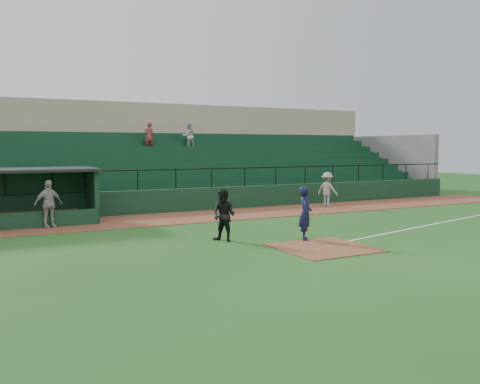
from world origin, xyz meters
name	(u,v)px	position (x,y,z in m)	size (l,w,h in m)	color
ground	(306,243)	(0.00, 0.00, 0.00)	(90.00, 90.00, 0.00)	#1F4F19
warning_track	(212,216)	(0.00, 8.00, 0.01)	(40.00, 4.00, 0.03)	brown
home_plate_dirt	(324,248)	(0.00, -1.00, 0.01)	(3.00, 3.00, 0.03)	brown
foul_line	(440,223)	(8.00, 1.20, 0.01)	(18.00, 0.09, 0.01)	white
stadium_structure	(156,164)	(0.00, 16.46, 2.30)	(38.00, 13.08, 6.40)	black
batter_at_plate	(305,213)	(0.26, 0.44, 0.97)	(1.18, 0.85, 1.95)	black
umpire	(224,215)	(-2.40, 1.63, 0.93)	(0.90, 0.70, 1.86)	black
runner	(327,189)	(7.33, 8.49, 0.98)	(1.23, 0.71, 1.91)	gray
dugout_player_a	(48,204)	(-7.53, 7.55, 1.01)	(1.15, 0.48, 1.97)	#A8A19D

